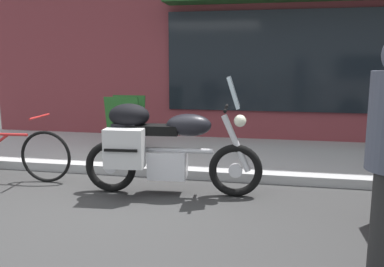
{
  "coord_description": "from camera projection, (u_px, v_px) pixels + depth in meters",
  "views": [
    {
      "loc": [
        1.66,
        -3.88,
        1.55
      ],
      "look_at": [
        0.72,
        0.82,
        0.7
      ],
      "focal_mm": 38.09,
      "sensor_mm": 36.0,
      "label": 1
    }
  ],
  "objects": [
    {
      "name": "ground_plane",
      "position": [
        111.0,
        209.0,
        4.34
      ],
      "size": [
        80.0,
        80.0,
        0.0
      ],
      "primitive_type": "plane",
      "color": "#303030"
    },
    {
      "name": "touring_motorcycle",
      "position": [
        160.0,
        145.0,
        4.71
      ],
      "size": [
        2.11,
        0.77,
        1.39
      ],
      "color": "black",
      "rests_on": "ground_plane"
    },
    {
      "name": "parked_bicycle",
      "position": [
        8.0,
        153.0,
        5.31
      ],
      "size": [
        1.71,
        0.48,
        0.93
      ],
      "color": "black",
      "rests_on": "ground_plane"
    },
    {
      "name": "sandwich_board_sign",
      "position": [
        126.0,
        124.0,
        6.53
      ],
      "size": [
        0.55,
        0.4,
        0.88
      ],
      "color": "#1E511E",
      "rests_on": "sidewalk_curb"
    }
  ]
}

